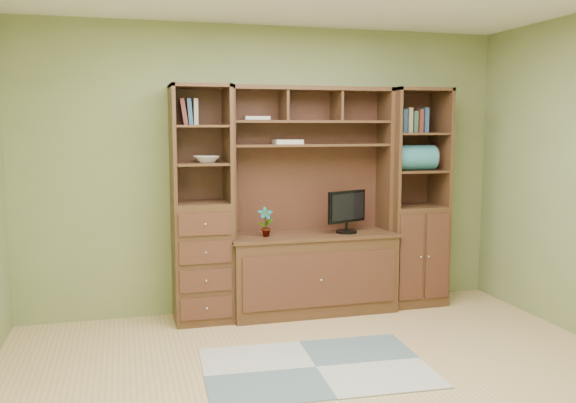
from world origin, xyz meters
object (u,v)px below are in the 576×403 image
object	(u,v)px
right_tower	(414,197)
monitor	(347,204)
center_hutch	(313,201)
left_tower	(201,205)

from	to	relation	value
right_tower	monitor	bearing A→B (deg)	-173.99
center_hutch	left_tower	distance (m)	1.00
center_hutch	left_tower	size ratio (longest dim) A/B	1.00
center_hutch	right_tower	bearing A→B (deg)	2.23
right_tower	monitor	distance (m)	0.72
center_hutch	right_tower	xyz separation A→B (m)	(1.02, 0.04, 0.00)
center_hutch	monitor	world-z (taller)	center_hutch
right_tower	center_hutch	bearing A→B (deg)	-177.77
center_hutch	right_tower	size ratio (longest dim) A/B	1.00
center_hutch	left_tower	world-z (taller)	same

